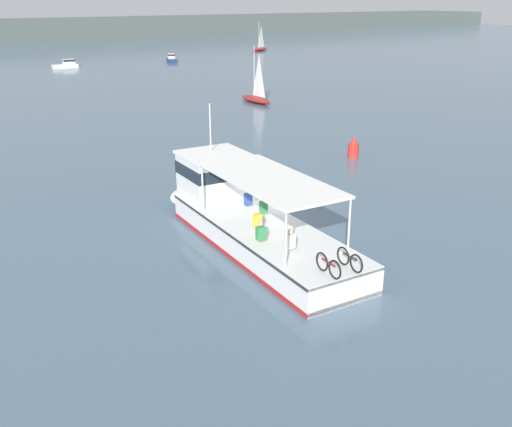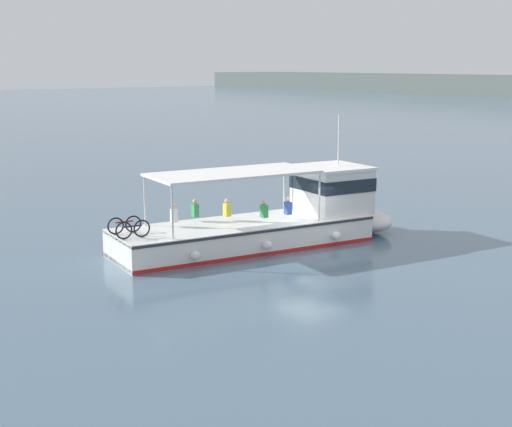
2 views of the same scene
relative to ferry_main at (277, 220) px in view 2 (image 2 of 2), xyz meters
name	(u,v)px [view 2 (image 2 of 2)]	position (x,y,z in m)	size (l,w,h in m)	color
ground_plane	(311,250)	(1.72, 0.44, -1.02)	(400.00, 400.00, 0.00)	slate
ferry_main	(277,220)	(0.00, 0.00, 0.00)	(4.46, 13.01, 5.32)	white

